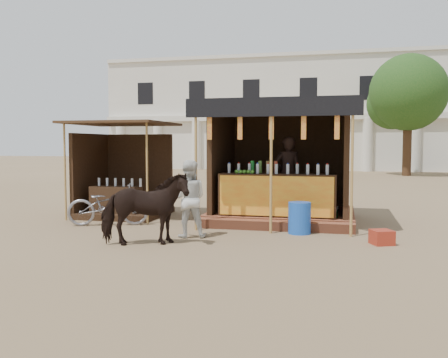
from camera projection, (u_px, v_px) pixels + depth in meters
ground at (203, 246)px, 8.98m from camera, size 120.00×120.00×0.00m
main_stall at (282, 178)px, 11.94m from camera, size 3.60×3.61×2.78m
secondary_stall at (119, 182)px, 12.80m from camera, size 2.40×2.40×2.38m
cow at (145, 209)px, 8.99m from camera, size 1.73×1.26×1.33m
motorbike at (108, 205)px, 11.21m from camera, size 1.90×1.20×0.94m
bystander at (188, 199)px, 9.78m from camera, size 0.86×0.74×1.52m
blue_barrel at (299, 218)px, 10.19m from camera, size 0.59×0.59×0.65m
red_crate at (382, 237)px, 9.09m from camera, size 0.47×0.47×0.27m
cooler at (322, 217)px, 10.97m from camera, size 0.69×0.51×0.46m
background_building at (285, 116)px, 38.22m from camera, size 26.00×7.45×8.18m
tree at (405, 96)px, 28.79m from camera, size 4.50×4.40×7.00m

